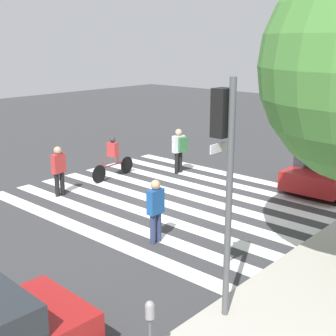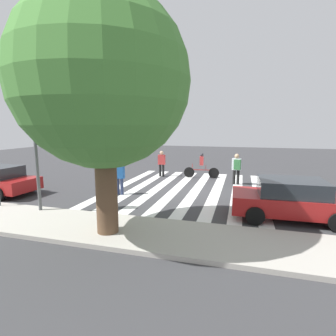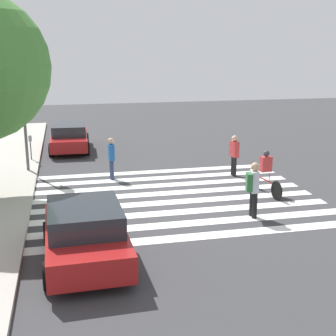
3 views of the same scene
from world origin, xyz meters
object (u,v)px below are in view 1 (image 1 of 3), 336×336
(pedestrian_adult_blue_shirt, at_px, (156,208))
(pedestrian_adult_tall_backpack, at_px, (179,147))
(cyclist_near_curb, at_px, (113,156))
(car_parked_far_curb, at_px, (330,169))
(traffic_light, at_px, (224,156))
(parking_meter, at_px, (150,320))
(pedestrian_child_with_backpack, at_px, (59,168))

(pedestrian_adult_blue_shirt, bearing_deg, pedestrian_adult_tall_backpack, -146.67)
(cyclist_near_curb, distance_m, car_parked_far_curb, 7.96)
(car_parked_far_curb, bearing_deg, pedestrian_adult_tall_backpack, -70.69)
(traffic_light, relative_size, parking_meter, 3.50)
(pedestrian_child_with_backpack, height_order, cyclist_near_curb, pedestrian_child_with_backpack)
(traffic_light, relative_size, pedestrian_adult_blue_shirt, 2.66)
(pedestrian_adult_tall_backpack, bearing_deg, parking_meter, -128.32)
(pedestrian_adult_tall_backpack, bearing_deg, cyclist_near_curb, 160.77)
(parking_meter, relative_size, pedestrian_adult_tall_backpack, 0.73)
(cyclist_near_curb, bearing_deg, traffic_light, 53.22)
(parking_meter, distance_m, pedestrian_child_with_backpack, 9.49)
(pedestrian_child_with_backpack, bearing_deg, car_parked_far_curb, -50.07)
(pedestrian_adult_tall_backpack, bearing_deg, pedestrian_adult_blue_shirt, -131.36)
(parking_meter, height_order, car_parked_far_curb, car_parked_far_curb)
(parking_meter, relative_size, car_parked_far_curb, 0.32)
(pedestrian_adult_tall_backpack, xyz_separation_m, pedestrian_adult_blue_shirt, (5.46, 3.87, -0.08))
(car_parked_far_curb, bearing_deg, pedestrian_adult_blue_shirt, -12.35)
(pedestrian_adult_blue_shirt, distance_m, car_parked_far_curb, 7.62)
(parking_meter, relative_size, pedestrian_child_with_backpack, 0.76)
(pedestrian_adult_tall_backpack, xyz_separation_m, car_parked_far_curb, (-2.02, 5.31, -0.30))
(pedestrian_adult_blue_shirt, relative_size, cyclist_near_curb, 0.76)
(traffic_light, relative_size, pedestrian_adult_tall_backpack, 2.56)
(pedestrian_adult_blue_shirt, relative_size, car_parked_far_curb, 0.41)
(pedestrian_adult_tall_backpack, bearing_deg, traffic_light, -121.75)
(traffic_light, height_order, car_parked_far_curb, traffic_light)
(parking_meter, relative_size, cyclist_near_curb, 0.58)
(pedestrian_child_with_backpack, bearing_deg, traffic_light, -112.16)
(pedestrian_adult_tall_backpack, relative_size, car_parked_far_curb, 0.43)
(car_parked_far_curb, bearing_deg, traffic_light, 9.90)
(traffic_light, height_order, parking_meter, traffic_light)
(pedestrian_adult_tall_backpack, distance_m, pedestrian_child_with_backpack, 5.01)
(pedestrian_adult_blue_shirt, bearing_deg, parking_meter, 40.44)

